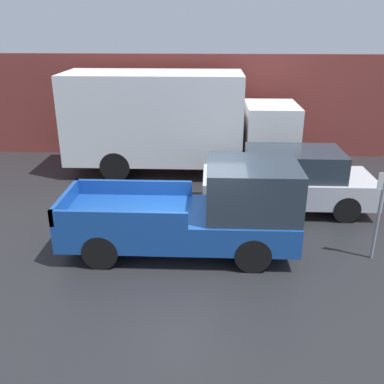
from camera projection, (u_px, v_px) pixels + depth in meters
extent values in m
plane|color=#232326|center=(193.00, 254.00, 10.10)|extent=(60.00, 60.00, 0.00)
cube|color=brown|center=(201.00, 106.00, 16.96)|extent=(28.00, 0.15, 3.96)
cube|color=#194799|center=(179.00, 223.00, 10.06)|extent=(5.39, 1.97, 0.67)
cube|color=#28333D|center=(252.00, 188.00, 9.66)|extent=(2.05, 1.85, 1.15)
cube|color=#194799|center=(133.00, 187.00, 10.78)|extent=(2.97, 0.10, 0.37)
cube|color=#194799|center=(118.00, 219.00, 9.05)|extent=(2.97, 0.10, 0.37)
cube|color=#194799|center=(66.00, 201.00, 9.97)|extent=(0.10, 1.97, 0.37)
cylinder|color=black|center=(247.00, 220.00, 10.91)|extent=(0.80, 0.26, 0.80)
cylinder|color=black|center=(253.00, 254.00, 9.30)|extent=(0.80, 0.26, 0.80)
cylinder|color=black|center=(117.00, 217.00, 11.04)|extent=(0.80, 0.26, 0.80)
cylinder|color=black|center=(101.00, 251.00, 9.43)|extent=(0.80, 0.26, 0.80)
cube|color=silver|center=(287.00, 187.00, 12.32)|extent=(4.82, 1.87, 0.71)
cube|color=#28333D|center=(294.00, 163.00, 12.04)|extent=(2.65, 1.65, 0.74)
cylinder|color=black|center=(330.00, 187.00, 13.15)|extent=(0.74, 0.22, 0.74)
cylinder|color=black|center=(346.00, 209.00, 11.60)|extent=(0.74, 0.22, 0.74)
cylinder|color=black|center=(233.00, 185.00, 13.26)|extent=(0.74, 0.22, 0.74)
cylinder|color=black|center=(236.00, 207.00, 11.71)|extent=(0.74, 0.22, 0.74)
cube|color=white|center=(270.00, 133.00, 14.96)|extent=(1.76, 2.26, 1.99)
cube|color=white|center=(154.00, 117.00, 14.93)|extent=(6.08, 2.38, 3.03)
cylinder|color=black|center=(257.00, 151.00, 16.32)|extent=(1.02, 0.30, 1.02)
cylinder|color=black|center=(263.00, 168.00, 14.36)|extent=(1.02, 0.30, 1.02)
cylinder|color=black|center=(127.00, 149.00, 16.51)|extent=(1.02, 0.30, 1.02)
cylinder|color=black|center=(115.00, 166.00, 14.55)|extent=(1.02, 0.30, 1.02)
cylinder|color=gray|center=(379.00, 215.00, 9.54)|extent=(0.07, 0.07, 2.20)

